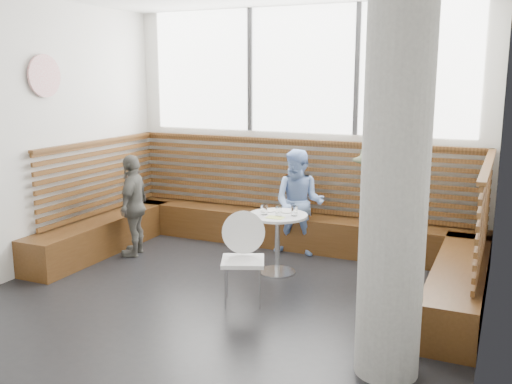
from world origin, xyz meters
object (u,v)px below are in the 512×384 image
at_px(concrete_column, 395,173).
at_px(cafe_chair, 246,251).
at_px(adult_man, 379,215).
at_px(child_back, 299,203).
at_px(child_left, 134,205).
at_px(cafe_table, 278,231).

xyz_separation_m(concrete_column, cafe_chair, (-1.62, 0.84, -1.05)).
bearing_deg(adult_man, cafe_chair, 115.61).
xyz_separation_m(child_back, child_left, (-1.96, -0.86, -0.03)).
bearing_deg(child_left, adult_man, 77.10).
distance_m(concrete_column, adult_man, 2.08).
height_order(cafe_table, adult_man, adult_man).
bearing_deg(adult_man, child_back, 43.29).
distance_m(cafe_chair, adult_man, 1.55).
distance_m(concrete_column, child_left, 4.11).
height_order(concrete_column, cafe_chair, concrete_column).
height_order(concrete_column, child_back, concrete_column).
xyz_separation_m(cafe_chair, adult_man, (1.13, 1.02, 0.27)).
bearing_deg(cafe_chair, child_back, 68.15).
distance_m(cafe_table, child_left, 1.98).
bearing_deg(child_back, adult_man, -34.77).
height_order(concrete_column, adult_man, concrete_column).
relative_size(cafe_chair, adult_man, 0.57).
xyz_separation_m(cafe_table, child_back, (-0.01, 0.77, 0.18)).
distance_m(concrete_column, cafe_table, 2.66).
bearing_deg(child_left, child_back, 97.56).
bearing_deg(child_back, child_left, -160.93).
height_order(adult_man, child_left, adult_man).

